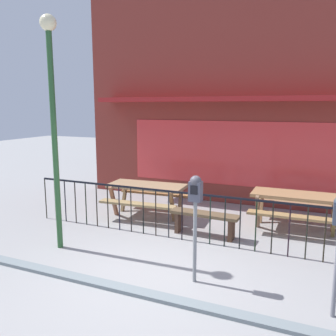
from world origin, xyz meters
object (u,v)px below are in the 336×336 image
(picnic_table_left, at_px, (147,191))
(patio_bench, at_px, (204,219))
(picnic_table_right, at_px, (296,201))
(street_lamp, at_px, (52,102))
(parking_meter_near, at_px, (195,201))

(picnic_table_left, height_order, patio_bench, picnic_table_left)
(picnic_table_right, relative_size, street_lamp, 0.44)
(picnic_table_right, height_order, parking_meter_near, parking_meter_near)
(street_lamp, bearing_deg, picnic_table_right, 35.23)
(parking_meter_near, bearing_deg, picnic_table_right, 68.30)
(picnic_table_right, xyz_separation_m, street_lamp, (-3.91, -2.76, 2.05))
(patio_bench, height_order, parking_meter_near, parking_meter_near)
(patio_bench, bearing_deg, parking_meter_near, -76.51)
(picnic_table_left, distance_m, parking_meter_near, 3.38)
(picnic_table_left, relative_size, parking_meter_near, 1.16)
(patio_bench, bearing_deg, picnic_table_left, 157.15)
(picnic_table_right, bearing_deg, patio_bench, -145.65)
(picnic_table_left, height_order, street_lamp, street_lamp)
(picnic_table_right, distance_m, patio_bench, 2.01)
(patio_bench, relative_size, parking_meter_near, 0.87)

